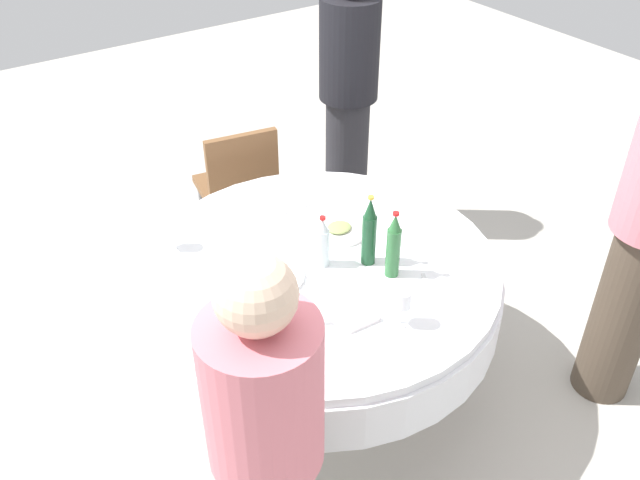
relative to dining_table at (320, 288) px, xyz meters
The scene contains 18 objects.
ground_plane 0.60m from the dining_table, ahead, with size 10.00×10.00×0.00m, color #B7B2A8.
dining_table is the anchor object (origin of this frame).
bottle_dark_green_outer 0.75m from the dining_table, 27.89° to the left, with size 0.06×0.06×0.28m.
bottle_amber_near 0.51m from the dining_table, 30.31° to the left, with size 0.07×0.07×0.30m.
bottle_clear_west 0.26m from the dining_table, 85.90° to the left, with size 0.06×0.06×0.24m.
bottle_green_front 0.42m from the dining_table, 130.18° to the left, with size 0.06×0.06×0.31m.
bottle_dark_green_east 0.36m from the dining_table, 146.06° to the left, with size 0.06×0.06×0.33m.
wine_glass_front 0.71m from the dining_table, 43.04° to the right, with size 0.07×0.07×0.14m.
wine_glass_east 0.55m from the dining_table, 94.25° to the left, with size 0.07×0.07×0.16m.
plate_left 0.27m from the dining_table, ahead, with size 0.24×0.24×0.02m.
plate_rear 0.28m from the dining_table, 145.74° to the right, with size 0.25×0.25×0.04m.
spoon_near 0.44m from the dining_table, 107.92° to the right, with size 0.18×0.02×0.01m, color silver.
knife_west 0.49m from the dining_table, 123.92° to the left, with size 0.18×0.02×0.01m, color silver.
knife_front 0.53m from the dining_table, 69.64° to the right, with size 0.18×0.02×0.01m, color silver.
folded_napkin 0.40m from the dining_table, 77.30° to the left, with size 0.14×0.14×0.02m, color white.
person_near 1.42m from the dining_table, 130.92° to the right, with size 0.34×0.34×1.64m.
person_west 1.07m from the dining_table, 47.19° to the left, with size 0.34×0.34×1.54m.
chair_north 1.11m from the dining_table, 99.71° to the right, with size 0.46×0.46×0.87m.
Camera 1 is at (1.29, 1.90, 2.52)m, focal length 38.29 mm.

